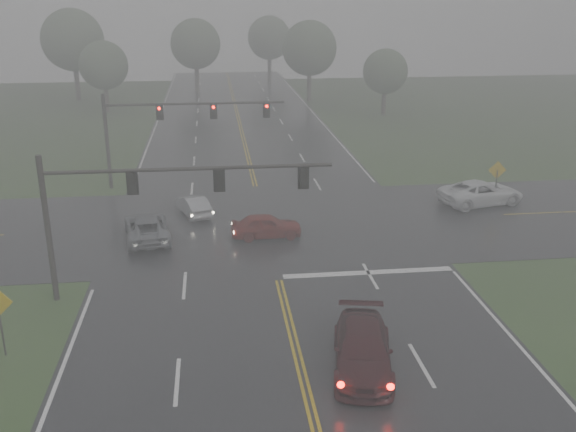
{
  "coord_description": "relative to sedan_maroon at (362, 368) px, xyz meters",
  "views": [
    {
      "loc": [
        -2.9,
        -13.98,
        13.14
      ],
      "look_at": [
        0.68,
        16.0,
        2.6
      ],
      "focal_mm": 40.0,
      "sensor_mm": 36.0,
      "label": 1
    }
  ],
  "objects": [
    {
      "name": "tree_ne_a",
      "position": [
        7.28,
        61.36,
        6.58
      ],
      "size": [
        6.81,
        6.81,
        10.0
      ],
      "color": "#332821",
      "rests_on": "ground"
    },
    {
      "name": "tree_n_mid",
      "position": [
        -7.0,
        70.69,
        6.54
      ],
      "size": [
        6.77,
        6.77,
        9.94
      ],
      "color": "#332821",
      "rests_on": "ground"
    },
    {
      "name": "signal_gantry_far",
      "position": [
        -8.56,
        24.8,
        4.7
      ],
      "size": [
        12.52,
        0.34,
        6.66
      ],
      "color": "black",
      "rests_on": "ground"
    },
    {
      "name": "tree_nw_a",
      "position": [
        -17.17,
        56.34,
        5.32
      ],
      "size": [
        5.51,
        5.51,
        8.09
      ],
      "color": "#332821",
      "rests_on": "ground"
    },
    {
      "name": "tree_n_far",
      "position": [
        4.2,
        82.94,
        6.48
      ],
      "size": [
        6.71,
        6.71,
        9.85
      ],
      "color": "#332821",
      "rests_on": "ground"
    },
    {
      "name": "sedan_maroon",
      "position": [
        0.0,
        0.0,
        0.0
      ],
      "size": [
        3.06,
        5.51,
        1.51
      ],
      "primitive_type": "imported",
      "rotation": [
        0.0,
        0.0,
        -0.19
      ],
      "color": "black",
      "rests_on": "ground"
    },
    {
      "name": "car_grey",
      "position": [
        -9.03,
        14.24,
        0.0
      ],
      "size": [
        3.07,
        5.3,
        1.39
      ],
      "primitive_type": "imported",
      "rotation": [
        0.0,
        0.0,
        3.3
      ],
      "color": "slate",
      "rests_on": "ground"
    },
    {
      "name": "sedan_silver",
      "position": [
        -6.5,
        18.14,
        0.0
      ],
      "size": [
        2.41,
        3.93,
        1.22
      ],
      "primitive_type": "imported",
      "rotation": [
        0.0,
        0.0,
        3.47
      ],
      "color": "#A4A6AB",
      "rests_on": "ground"
    },
    {
      "name": "tree_e_near",
      "position": [
        14.26,
        50.9,
        4.82
      ],
      "size": [
        4.99,
        4.99,
        7.34
      ],
      "color": "#332821",
      "rests_on": "ground"
    },
    {
      "name": "stop_bar",
      "position": [
        2.24,
        8.28,
        0.0
      ],
      "size": [
        8.5,
        0.5,
        0.01
      ],
      "primitive_type": "cube",
      "color": "white",
      "rests_on": "ground"
    },
    {
      "name": "pickup_white",
      "position": [
        12.11,
        18.11,
        0.0
      ],
      "size": [
        6.06,
        3.81,
        1.56
      ],
      "primitive_type": "imported",
      "rotation": [
        0.0,
        0.0,
        1.8
      ],
      "color": "white",
      "rests_on": "ground"
    },
    {
      "name": "cross_street",
      "position": [
        -2.26,
        15.88,
        0.0
      ],
      "size": [
        120.0,
        14.0,
        0.02
      ],
      "primitive_type": "cube",
      "color": "black",
      "rests_on": "ground"
    },
    {
      "name": "tree_nw_b",
      "position": [
        -22.18,
        65.85,
        7.5
      ],
      "size": [
        7.76,
        7.76,
        11.4
      ],
      "color": "#332821",
      "rests_on": "ground"
    },
    {
      "name": "sedan_red",
      "position": [
        -2.35,
        13.78,
        0.0
      ],
      "size": [
        4.02,
        1.72,
        1.36
      ],
      "primitive_type": "imported",
      "rotation": [
        0.0,
        0.0,
        1.6
      ],
      "color": "maroon",
      "rests_on": "ground"
    },
    {
      "name": "signal_gantry_near",
      "position": [
        -8.54,
        7.15,
        4.73
      ],
      "size": [
        12.65,
        0.29,
        6.7
      ],
      "color": "black",
      "rests_on": "ground"
    },
    {
      "name": "main_road",
      "position": [
        -2.26,
        13.88,
        0.0
      ],
      "size": [
        18.0,
        160.0,
        0.02
      ],
      "primitive_type": "cube",
      "color": "black",
      "rests_on": "ground"
    },
    {
      "name": "sign_diamond_east",
      "position": [
        13.1,
        18.2,
        1.92
      ],
      "size": [
        1.19,
        0.14,
        2.85
      ],
      "rotation": [
        0.0,
        0.0,
        -0.08
      ],
      "color": "black",
      "rests_on": "ground"
    }
  ]
}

